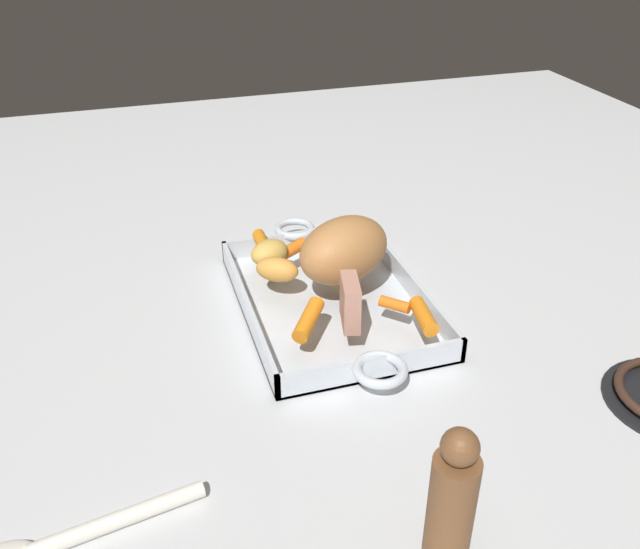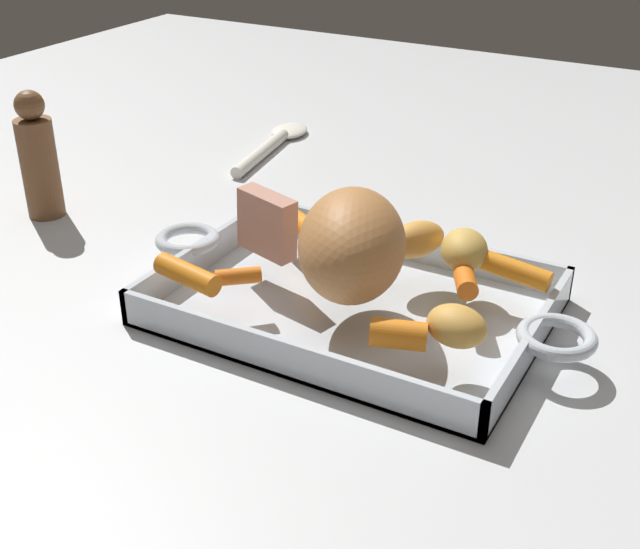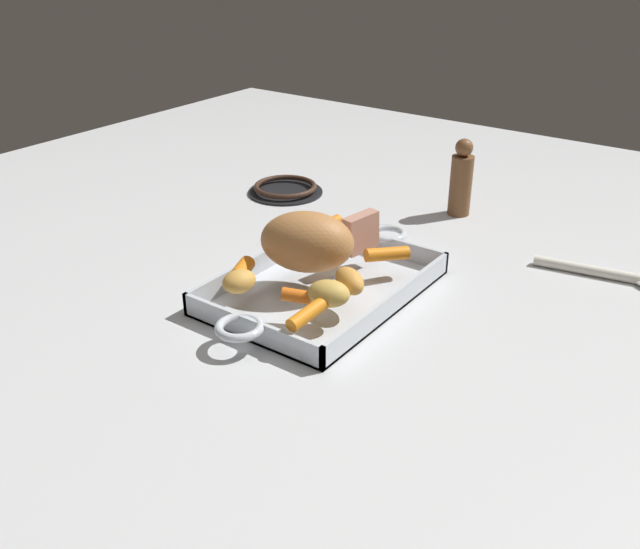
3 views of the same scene
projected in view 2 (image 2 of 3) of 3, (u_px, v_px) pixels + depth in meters
name	position (u px, v px, depth m)	size (l,w,h in m)	color
ground_plane	(352.00, 312.00, 0.78)	(2.10, 2.10, 0.00)	silver
roasting_dish	(352.00, 303.00, 0.77)	(0.44, 0.25, 0.04)	silver
pork_roast	(352.00, 244.00, 0.72)	(0.14, 0.09, 0.09)	#B1743F
roast_slice_outer	(267.00, 224.00, 0.79)	(0.02, 0.06, 0.06)	tan
baby_carrot_southeast	(187.00, 274.00, 0.74)	(0.02, 0.02, 0.07)	orange
baby_carrot_northeast	(466.00, 282.00, 0.73)	(0.02, 0.02, 0.04)	orange
baby_carrot_northwest	(398.00, 334.00, 0.65)	(0.02, 0.02, 0.04)	orange
baby_carrot_short	(514.00, 270.00, 0.75)	(0.02, 0.02, 0.07)	orange
baby_carrot_southwest	(301.00, 224.00, 0.84)	(0.02, 0.02, 0.07)	orange
baby_carrot_center_right	(238.00, 276.00, 0.75)	(0.02, 0.02, 0.04)	orange
potato_corner	(457.00, 326.00, 0.66)	(0.04, 0.05, 0.03)	gold
potato_near_roast	(416.00, 239.00, 0.79)	(0.06, 0.04, 0.03)	gold
potato_whole	(464.00, 250.00, 0.77)	(0.06, 0.04, 0.04)	gold
serving_spoon	(276.00, 142.00, 1.18)	(0.07, 0.23, 0.02)	white
pepper_mill	(38.00, 159.00, 0.94)	(0.04, 0.04, 0.15)	brown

